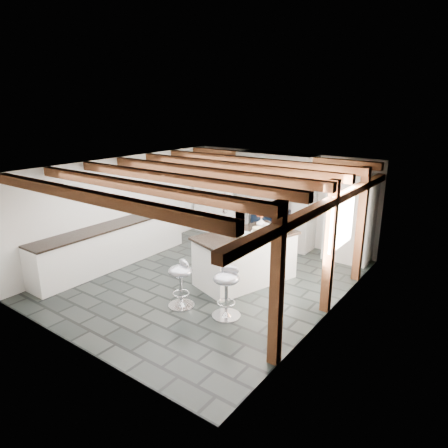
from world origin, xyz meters
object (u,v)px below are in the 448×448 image
Objects in this scene: bar_stool_far at (181,278)px; bar_stool_near at (226,286)px; range_cooker at (274,226)px; kitchen_island at (246,257)px.

bar_stool_near is at bearing 32.65° from bar_stool_far.
range_cooker is 2.39m from kitchen_island.
kitchen_island is 2.59× the size of bar_stool_far.
range_cooker reaches higher than bar_stool_near.
kitchen_island is 1.47m from bar_stool_near.
kitchen_island reaches higher than bar_stool_far.
range_cooker is 3.86m from bar_stool_far.
bar_stool_near is 1.05× the size of bar_stool_far.
range_cooker is at bearing 123.58° from kitchen_island.
bar_stool_near is at bearing -72.36° from range_cooker.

